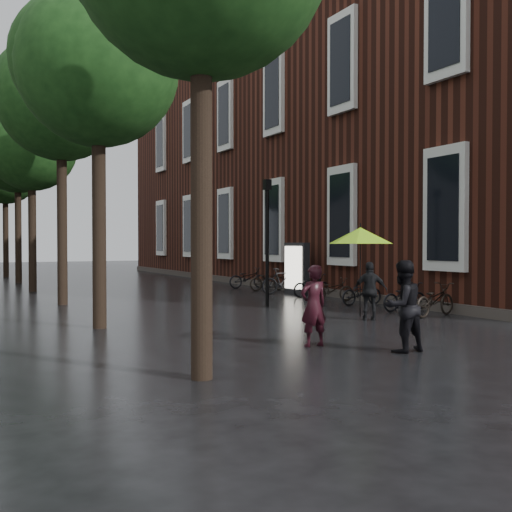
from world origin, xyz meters
TOP-DOWN VIEW (x-y plane):
  - ground at (0.00, 0.00)m, footprint 120.00×120.00m
  - brick_building at (10.47, 19.46)m, footprint 10.20×33.20m
  - street_trees at (-3.99, 15.91)m, footprint 4.33×34.03m
  - person_burgundy at (-1.00, 2.58)m, footprint 0.58×0.38m
  - person_black at (0.12, 1.30)m, footprint 0.84×0.66m
  - lime_umbrella at (-0.37, 1.94)m, footprint 1.21×1.21m
  - pedestrian_walking at (2.48, 5.19)m, footprint 0.96×0.79m
  - parked_bicycles at (4.63, 10.85)m, footprint 2.08×12.30m
  - ad_lightbox at (4.78, 12.58)m, footprint 0.31×1.34m
  - lamp_post at (1.71, 9.35)m, footprint 0.21×0.21m
  - cycle_sign at (-3.06, 18.05)m, footprint 0.13×0.45m

SIDE VIEW (x-z plane):
  - ground at x=0.00m, z-range 0.00..0.00m
  - parked_bicycles at x=4.63m, z-range -0.07..0.96m
  - pedestrian_walking at x=2.48m, z-range 0.00..1.53m
  - person_burgundy at x=-1.00m, z-range 0.00..1.59m
  - person_black at x=0.12m, z-range 0.00..1.69m
  - ad_lightbox at x=4.78m, z-range 0.00..2.03m
  - cycle_sign at x=-3.06m, z-range 0.40..2.85m
  - lime_umbrella at x=-0.37m, z-range 1.26..3.04m
  - lamp_post at x=1.71m, z-range 0.43..4.44m
  - brick_building at x=10.47m, z-range -0.01..11.99m
  - street_trees at x=-3.99m, z-range 1.88..10.79m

